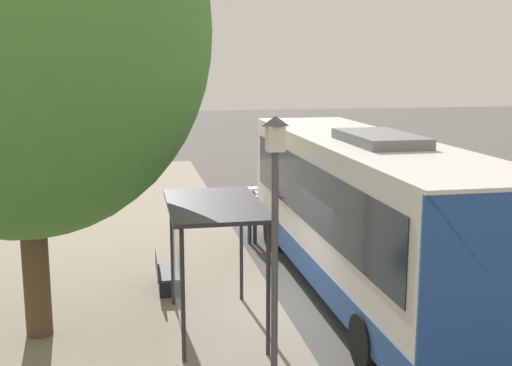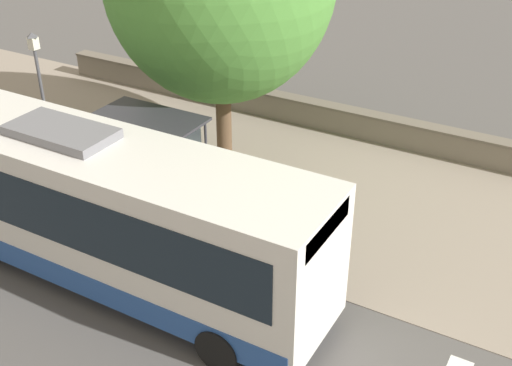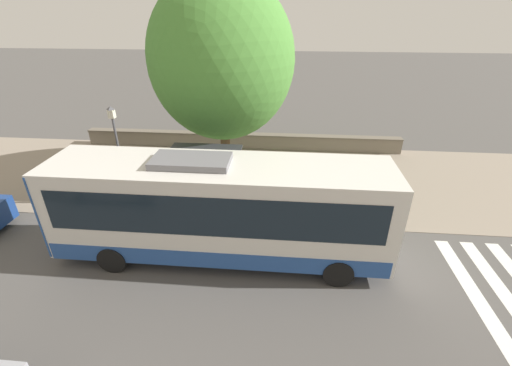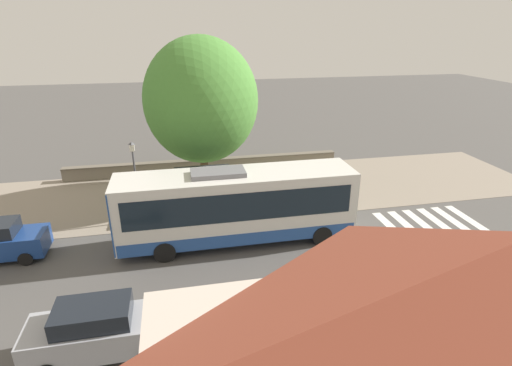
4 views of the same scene
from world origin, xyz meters
name	(u,v)px [view 4 (image 4 of 4)]	position (x,y,z in m)	size (l,w,h in m)	color
ground_plane	(220,224)	(0.00, 0.00, 0.00)	(120.00, 120.00, 0.00)	#514F4C
sidewalk_plaza	(212,192)	(-4.50, 0.00, 0.01)	(9.00, 44.00, 0.02)	gray
crosswalk_stripes	(463,248)	(5.00, 11.47, 0.00)	(9.00, 5.25, 0.01)	silver
stone_wall	(206,165)	(-8.55, 0.00, 0.50)	(0.60, 20.00, 0.98)	slate
bus	(236,205)	(2.00, 0.65, 1.99)	(2.75, 11.59, 3.86)	silver
bus_shelter	(203,177)	(-1.75, -0.67, 2.18)	(1.84, 3.18, 2.61)	#2D2D33
pedestrian	(314,202)	(0.30, 5.31, 0.95)	(0.34, 0.22, 1.62)	#2D3347
bench	(244,195)	(-2.53, 1.81, 0.47)	(0.40, 1.55, 0.88)	#333338
street_lamp_near	(135,176)	(-1.19, -4.31, 2.72)	(0.28, 0.28, 4.60)	#4C4C51
shade_tree	(201,101)	(-5.06, -0.35, 5.90)	(6.99, 6.99, 9.75)	brown
parked_car_far_lane	(99,330)	(8.46, -4.98, 0.94)	(1.87, 4.60, 1.92)	#9EA0A8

